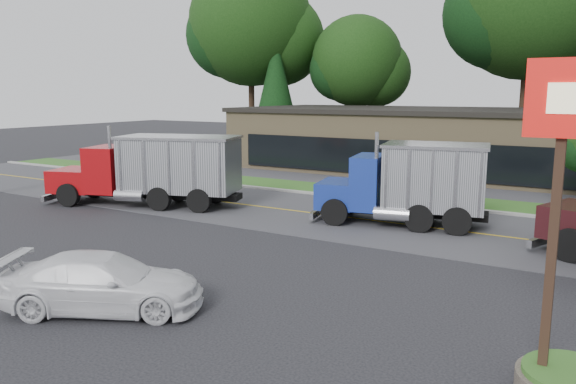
% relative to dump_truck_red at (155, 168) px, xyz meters
% --- Properties ---
extents(ground, '(140.00, 140.00, 0.00)m').
position_rel_dump_truck_red_xyz_m(ground, '(8.24, -6.70, -1.81)').
color(ground, '#36363B').
rests_on(ground, ground).
extents(road, '(60.00, 8.00, 0.02)m').
position_rel_dump_truck_red_xyz_m(road, '(8.24, 2.30, -1.81)').
color(road, '#57575C').
rests_on(road, ground).
extents(center_line, '(60.00, 0.12, 0.01)m').
position_rel_dump_truck_red_xyz_m(center_line, '(8.24, 2.30, -1.81)').
color(center_line, gold).
rests_on(center_line, ground).
extents(curb, '(60.00, 0.30, 0.12)m').
position_rel_dump_truck_red_xyz_m(curb, '(8.24, 6.50, -1.81)').
color(curb, '#9E9E99').
rests_on(curb, ground).
extents(grass_verge, '(60.00, 3.40, 0.03)m').
position_rel_dump_truck_red_xyz_m(grass_verge, '(8.24, 8.30, -1.81)').
color(grass_verge, '#366322').
rests_on(grass_verge, ground).
extents(far_parking, '(60.00, 7.00, 0.02)m').
position_rel_dump_truck_red_xyz_m(far_parking, '(8.24, 13.30, -1.81)').
color(far_parking, '#57575C').
rests_on(far_parking, ground).
extents(strip_mall, '(32.00, 12.00, 4.00)m').
position_rel_dump_truck_red_xyz_m(strip_mall, '(10.24, 19.30, 0.19)').
color(strip_mall, '#98825D').
rests_on(strip_mall, ground).
extents(tree_far_a, '(12.26, 11.54, 17.49)m').
position_rel_dump_truck_red_xyz_m(tree_far_a, '(-11.57, 25.45, 9.35)').
color(tree_far_a, '#382619').
rests_on(tree_far_a, ground).
extents(tree_far_b, '(8.51, 8.01, 12.14)m').
position_rel_dump_truck_red_xyz_m(tree_far_b, '(-1.63, 27.40, 5.93)').
color(tree_far_b, '#382619').
rests_on(tree_far_b, ground).
extents(tree_far_c, '(12.97, 12.21, 18.51)m').
position_rel_dump_truck_red_xyz_m(tree_far_c, '(12.44, 27.45, 10.00)').
color(tree_far_c, '#382619').
rests_on(tree_far_c, ground).
extents(evergreen_left, '(4.59, 4.59, 10.44)m').
position_rel_dump_truck_red_xyz_m(evergreen_left, '(-7.76, 23.30, 3.93)').
color(evergreen_left, '#382619').
rests_on(evergreen_left, ground).
extents(dump_truck_red, '(9.58, 5.28, 3.36)m').
position_rel_dump_truck_red_xyz_m(dump_truck_red, '(0.00, 0.00, 0.00)').
color(dump_truck_red, black).
rests_on(dump_truck_red, ground).
extents(dump_truck_blue, '(7.11, 3.83, 3.36)m').
position_rel_dump_truck_red_xyz_m(dump_truck_blue, '(11.85, 2.37, -0.01)').
color(dump_truck_blue, black).
rests_on(dump_truck_blue, ground).
extents(rally_car, '(5.30, 4.13, 1.43)m').
position_rel_dump_truck_red_xyz_m(rally_car, '(8.30, -10.45, -1.09)').
color(rally_car, white).
rests_on(rally_car, ground).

